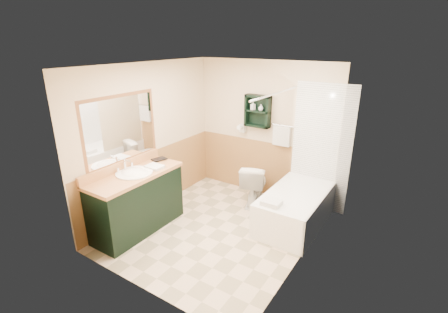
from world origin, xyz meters
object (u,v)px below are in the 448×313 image
at_px(wall_shelf, 258,111).
at_px(soap_bottle_a, 253,108).
at_px(vanity_book, 156,152).
at_px(toilet, 254,184).
at_px(soap_bottle_b, 261,108).
at_px(hair_dryer, 243,128).
at_px(vanity, 137,202).
at_px(bathtub, 296,208).

distance_m(wall_shelf, soap_bottle_a, 0.10).
relative_size(wall_shelf, soap_bottle_a, 3.81).
distance_m(wall_shelf, vanity_book, 1.84).
relative_size(wall_shelf, toilet, 0.74).
xyz_separation_m(soap_bottle_a, soap_bottle_b, (0.15, 0.00, 0.01)).
relative_size(hair_dryer, soap_bottle_b, 2.16).
bearing_deg(vanity, bathtub, 36.62).
relative_size(bathtub, vanity_book, 6.82).
xyz_separation_m(vanity_book, soap_bottle_a, (0.97, 1.41, 0.58)).
distance_m(bathtub, soap_bottle_b, 1.76).
relative_size(vanity, toilet, 1.94).
height_order(toilet, soap_bottle_b, soap_bottle_b).
bearing_deg(hair_dryer, toilet, -39.20).
relative_size(bathtub, soap_bottle_a, 10.39).
distance_m(bathtub, toilet, 0.90).
bearing_deg(wall_shelf, soap_bottle_b, -4.57).
bearing_deg(bathtub, hair_dryer, 154.49).
xyz_separation_m(bathtub, vanity_book, (-2.08, -0.81, 0.75)).
xyz_separation_m(vanity, toilet, (1.06, 1.68, -0.09)).
bearing_deg(vanity_book, soap_bottle_b, 67.89).
bearing_deg(hair_dryer, vanity_book, -117.87).
height_order(hair_dryer, toilet, hair_dryer).
xyz_separation_m(wall_shelf, soap_bottle_a, (-0.09, -0.01, 0.05)).
relative_size(hair_dryer, vanity_book, 1.09).
bearing_deg(vanity_book, toilet, 57.17).
relative_size(toilet, soap_bottle_a, 5.13).
height_order(vanity_book, soap_bottle_b, soap_bottle_b).
relative_size(bathtub, toilet, 2.03).
distance_m(vanity, soap_bottle_a, 2.46).
distance_m(toilet, soap_bottle_a, 1.31).
height_order(hair_dryer, vanity, hair_dryer).
distance_m(soap_bottle_a, soap_bottle_b, 0.15).
xyz_separation_m(hair_dryer, toilet, (0.47, -0.38, -0.84)).
bearing_deg(bathtub, wall_shelf, 149.36).
relative_size(toilet, soap_bottle_b, 6.66).
xyz_separation_m(toilet, vanity_book, (-1.23, -1.06, 0.66)).
height_order(hair_dryer, bathtub, hair_dryer).
relative_size(hair_dryer, soap_bottle_a, 1.66).
distance_m(wall_shelf, hair_dryer, 0.46).
bearing_deg(bathtub, toilet, 163.69).
relative_size(wall_shelf, soap_bottle_b, 4.95).
height_order(bathtub, soap_bottle_a, soap_bottle_a).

